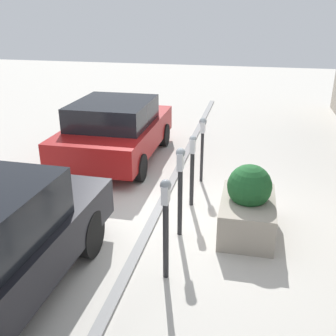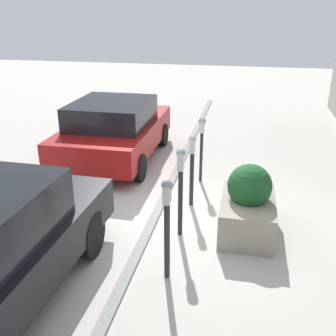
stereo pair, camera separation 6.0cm
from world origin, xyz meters
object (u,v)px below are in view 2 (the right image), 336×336
at_px(parking_meter_nearest, 167,216).
at_px(parking_meter_fourth, 202,137).
at_px(parked_car_middle, 114,130).
at_px(parking_meter_second, 181,179).
at_px(planter_box, 248,206).
at_px(parking_meter_middle, 192,163).

distance_m(parking_meter_nearest, parking_meter_fourth, 3.36).
bearing_deg(parked_car_middle, parking_meter_fourth, -112.38).
relative_size(parking_meter_nearest, parking_meter_fourth, 1.05).
xyz_separation_m(parking_meter_nearest, parked_car_middle, (4.28, 2.20, -0.20)).
height_order(parking_meter_nearest, parking_meter_second, parking_meter_second).
height_order(parking_meter_nearest, parked_car_middle, parking_meter_nearest).
bearing_deg(parked_car_middle, parking_meter_nearest, -152.90).
relative_size(parking_meter_second, planter_box, 1.08).
height_order(parking_meter_fourth, parked_car_middle, parked_car_middle).
bearing_deg(planter_box, parking_meter_nearest, 143.73).
relative_size(parking_meter_second, parking_meter_middle, 1.10).
distance_m(parking_meter_fourth, planter_box, 2.23).
xyz_separation_m(parking_meter_second, parked_car_middle, (3.15, 2.18, -0.24)).
bearing_deg(parked_car_middle, parking_meter_second, -145.32).
xyz_separation_m(parking_meter_nearest, parking_meter_second, (1.14, 0.01, 0.04)).
bearing_deg(parking_meter_second, parked_car_middle, 34.73).
height_order(parking_meter_nearest, parking_meter_middle, parking_meter_nearest).
distance_m(parking_meter_second, parking_meter_middle, 1.09).
bearing_deg(parking_meter_middle, parking_meter_nearest, 179.72).
xyz_separation_m(parking_meter_second, planter_box, (0.31, -1.08, -0.52)).
bearing_deg(planter_box, parking_meter_fourth, 28.05).
bearing_deg(parking_meter_fourth, planter_box, -151.95).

